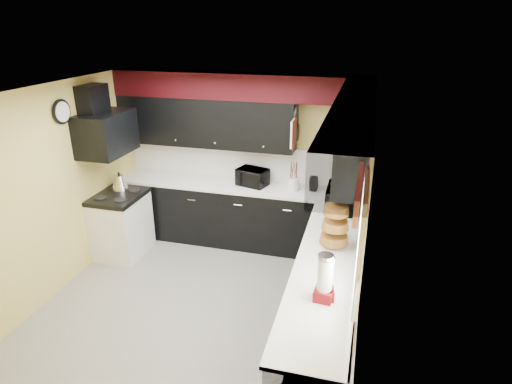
% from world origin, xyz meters
% --- Properties ---
extents(ground, '(3.60, 3.60, 0.00)m').
position_xyz_m(ground, '(0.00, 0.00, 0.00)').
color(ground, gray).
rests_on(ground, ground).
extents(wall_back, '(3.60, 0.06, 2.50)m').
position_xyz_m(wall_back, '(0.00, 1.80, 1.25)').
color(wall_back, '#E0C666').
rests_on(wall_back, ground).
extents(wall_right, '(0.06, 3.60, 2.50)m').
position_xyz_m(wall_right, '(1.80, 0.00, 1.25)').
color(wall_right, '#E0C666').
rests_on(wall_right, ground).
extents(wall_left, '(0.06, 3.60, 2.50)m').
position_xyz_m(wall_left, '(-1.80, 0.00, 1.25)').
color(wall_left, '#E0C666').
rests_on(wall_left, ground).
extents(ceiling, '(3.60, 3.60, 0.06)m').
position_xyz_m(ceiling, '(0.00, 0.00, 2.50)').
color(ceiling, white).
rests_on(ceiling, wall_back).
extents(cab_back, '(3.60, 0.60, 0.90)m').
position_xyz_m(cab_back, '(0.00, 1.50, 0.45)').
color(cab_back, black).
rests_on(cab_back, ground).
extents(cab_right, '(0.60, 3.00, 0.90)m').
position_xyz_m(cab_right, '(1.50, -0.30, 0.45)').
color(cab_right, black).
rests_on(cab_right, ground).
extents(counter_back, '(3.62, 0.64, 0.04)m').
position_xyz_m(counter_back, '(0.00, 1.50, 0.92)').
color(counter_back, white).
rests_on(counter_back, cab_back).
extents(counter_right, '(0.64, 3.02, 0.04)m').
position_xyz_m(counter_right, '(1.50, -0.30, 0.92)').
color(counter_right, white).
rests_on(counter_right, cab_right).
extents(splash_back, '(3.60, 0.02, 0.50)m').
position_xyz_m(splash_back, '(0.00, 1.79, 1.19)').
color(splash_back, white).
rests_on(splash_back, counter_back).
extents(splash_right, '(0.02, 3.60, 0.50)m').
position_xyz_m(splash_right, '(1.79, 0.00, 1.19)').
color(splash_right, white).
rests_on(splash_right, counter_right).
extents(upper_back, '(2.60, 0.35, 0.70)m').
position_xyz_m(upper_back, '(-0.50, 1.62, 1.80)').
color(upper_back, black).
rests_on(upper_back, wall_back).
extents(upper_right, '(0.35, 1.80, 0.70)m').
position_xyz_m(upper_right, '(1.62, 0.90, 1.80)').
color(upper_right, black).
rests_on(upper_right, wall_right).
extents(soffit_back, '(3.60, 0.36, 0.35)m').
position_xyz_m(soffit_back, '(0.00, 1.62, 2.33)').
color(soffit_back, black).
rests_on(soffit_back, wall_back).
extents(soffit_right, '(0.36, 3.24, 0.35)m').
position_xyz_m(soffit_right, '(1.62, -0.18, 2.33)').
color(soffit_right, black).
rests_on(soffit_right, wall_right).
extents(stove, '(0.60, 0.75, 0.86)m').
position_xyz_m(stove, '(-1.50, 0.75, 0.43)').
color(stove, white).
rests_on(stove, ground).
extents(cooktop, '(0.62, 0.77, 0.06)m').
position_xyz_m(cooktop, '(-1.50, 0.75, 0.89)').
color(cooktop, black).
rests_on(cooktop, stove).
extents(hood, '(0.50, 0.78, 0.55)m').
position_xyz_m(hood, '(-1.55, 0.75, 1.78)').
color(hood, black).
rests_on(hood, wall_left).
extents(hood_duct, '(0.24, 0.40, 0.40)m').
position_xyz_m(hood_duct, '(-1.68, 0.75, 2.20)').
color(hood_duct, black).
rests_on(hood_duct, wall_left).
extents(window, '(0.03, 0.86, 0.96)m').
position_xyz_m(window, '(1.79, -0.90, 1.55)').
color(window, white).
rests_on(window, wall_right).
extents(valance, '(0.04, 0.88, 0.20)m').
position_xyz_m(valance, '(1.73, -0.90, 1.95)').
color(valance, red).
rests_on(valance, wall_right).
extents(pan_top, '(0.03, 0.22, 0.40)m').
position_xyz_m(pan_top, '(0.82, 1.55, 2.00)').
color(pan_top, black).
rests_on(pan_top, upper_back).
extents(pan_mid, '(0.03, 0.28, 0.46)m').
position_xyz_m(pan_mid, '(0.82, 1.42, 1.75)').
color(pan_mid, black).
rests_on(pan_mid, upper_back).
extents(pan_low, '(0.03, 0.24, 0.42)m').
position_xyz_m(pan_low, '(0.82, 1.68, 1.72)').
color(pan_low, black).
rests_on(pan_low, upper_back).
extents(cut_board, '(0.03, 0.26, 0.35)m').
position_xyz_m(cut_board, '(0.83, 1.30, 1.80)').
color(cut_board, white).
rests_on(cut_board, upper_back).
extents(baskets, '(0.27, 0.27, 0.50)m').
position_xyz_m(baskets, '(1.52, 0.05, 1.18)').
color(baskets, brown).
rests_on(baskets, upper_right).
extents(clock, '(0.03, 0.30, 0.30)m').
position_xyz_m(clock, '(-1.77, 0.25, 2.15)').
color(clock, black).
rests_on(clock, wall_left).
extents(deco_plate, '(0.03, 0.24, 0.24)m').
position_xyz_m(deco_plate, '(1.77, -0.35, 2.25)').
color(deco_plate, white).
rests_on(deco_plate, wall_right).
extents(toaster_oven, '(0.50, 0.45, 0.24)m').
position_xyz_m(toaster_oven, '(0.22, 1.53, 1.06)').
color(toaster_oven, black).
rests_on(toaster_oven, counter_back).
extents(microwave, '(0.37, 0.54, 0.30)m').
position_xyz_m(microwave, '(1.52, 1.00, 1.09)').
color(microwave, black).
rests_on(microwave, counter_right).
extents(utensil_crock, '(0.19, 0.19, 0.18)m').
position_xyz_m(utensil_crock, '(0.82, 1.49, 1.03)').
color(utensil_crock, silver).
rests_on(utensil_crock, counter_back).
extents(knife_block, '(0.11, 0.14, 0.20)m').
position_xyz_m(knife_block, '(1.10, 1.53, 1.04)').
color(knife_block, black).
rests_on(knife_block, counter_back).
extents(kettle, '(0.24, 0.24, 0.20)m').
position_xyz_m(kettle, '(-1.58, 0.95, 1.02)').
color(kettle, '#AAAAAE').
rests_on(kettle, cooktop).
extents(dispenser_a, '(0.17, 0.17, 0.42)m').
position_xyz_m(dispenser_a, '(1.52, -0.93, 1.15)').
color(dispenser_a, '#74040A').
rests_on(dispenser_a, counter_right).
extents(dispenser_b, '(0.17, 0.17, 0.38)m').
position_xyz_m(dispenser_b, '(1.54, -0.91, 1.13)').
color(dispenser_b, '#680008').
rests_on(dispenser_b, counter_right).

